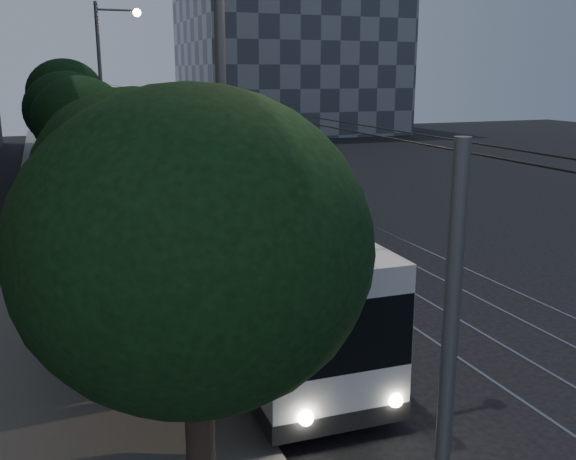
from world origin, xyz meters
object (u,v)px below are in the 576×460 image
(car_white_d, at_px, (124,157))
(streetlamp_far, at_px, (108,80))
(car_white_c, at_px, (119,171))
(car_white_a, at_px, (159,201))
(pickup_silver, at_px, (168,224))
(car_white_b, at_px, (121,174))
(trolleybus, at_px, (244,259))
(streetlamp_near, at_px, (243,66))

(car_white_d, xyz_separation_m, streetlamp_far, (-1.60, -9.03, 5.37))
(car_white_c, distance_m, streetlamp_far, 5.97)
(car_white_a, bearing_deg, pickup_silver, -118.25)
(car_white_b, bearing_deg, trolleybus, -68.33)
(car_white_b, height_order, streetlamp_near, streetlamp_near)
(car_white_c, xyz_separation_m, car_white_d, (1.12, 6.54, 0.04))
(pickup_silver, height_order, car_white_a, pickup_silver)
(pickup_silver, xyz_separation_m, car_white_a, (0.61, 5.62, -0.18))
(trolleybus, distance_m, streetlamp_far, 22.04)
(car_white_d, xyz_separation_m, streetlamp_near, (-1.59, -34.16, 5.85))
(pickup_silver, distance_m, streetlamp_far, 13.81)
(pickup_silver, xyz_separation_m, streetlamp_near, (-0.66, -12.41, 5.82))
(trolleybus, relative_size, car_white_d, 2.87)
(trolleybus, height_order, car_white_c, trolleybus)
(pickup_silver, xyz_separation_m, car_white_b, (-0.19, 13.93, -0.04))
(pickup_silver, bearing_deg, streetlamp_near, -86.36)
(car_white_b, bearing_deg, car_white_c, 110.23)
(streetlamp_near, bearing_deg, car_white_b, 88.97)
(car_white_c, height_order, streetlamp_near, streetlamp_near)
(trolleybus, relative_size, car_white_b, 2.47)
(streetlamp_near, distance_m, streetlamp_far, 25.14)
(car_white_b, bearing_deg, car_white_a, -64.33)
(car_white_b, bearing_deg, car_white_d, 102.08)
(pickup_silver, relative_size, car_white_d, 1.28)
(car_white_a, relative_size, car_white_c, 0.82)
(car_white_d, bearing_deg, trolleybus, -77.36)
(car_white_b, distance_m, streetlamp_far, 5.53)
(trolleybus, height_order, car_white_b, trolleybus)
(trolleybus, distance_m, car_white_d, 30.62)
(trolleybus, distance_m, pickup_silver, 8.91)
(car_white_b, xyz_separation_m, car_white_d, (1.12, 7.82, 0.01))
(trolleybus, height_order, car_white_a, trolleybus)
(car_white_b, relative_size, car_white_c, 1.18)
(pickup_silver, distance_m, car_white_a, 5.66)
(car_white_a, distance_m, car_white_b, 8.34)
(trolleybus, xyz_separation_m, car_white_a, (0.22, 14.48, -1.14))
(pickup_silver, relative_size, car_white_a, 1.59)
(car_white_a, height_order, car_white_d, car_white_d)
(pickup_silver, height_order, car_white_c, pickup_silver)
(car_white_c, bearing_deg, streetlamp_near, -84.53)
(pickup_silver, relative_size, streetlamp_near, 0.51)
(streetlamp_far, bearing_deg, trolleybus, -87.19)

